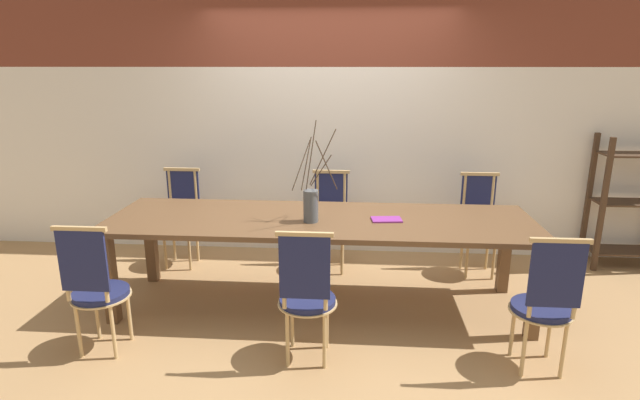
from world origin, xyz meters
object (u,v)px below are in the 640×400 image
(vase_centerpiece, at_px, (311,204))
(book_stack, at_px, (387,219))
(chair_far_center, at_px, (479,222))
(shelving_rack, at_px, (630,203))
(chair_near_center, at_px, (545,301))
(dining_table, at_px, (320,227))

(vase_centerpiece, relative_size, book_stack, 3.16)
(vase_centerpiece, distance_m, book_stack, 0.61)
(chair_far_center, distance_m, shelving_rack, 1.53)
(chair_near_center, relative_size, book_stack, 3.89)
(chair_far_center, distance_m, book_stack, 1.28)
(dining_table, bearing_deg, book_stack, -1.99)
(chair_near_center, distance_m, shelving_rack, 2.40)
(vase_centerpiece, bearing_deg, chair_far_center, 31.10)
(vase_centerpiece, xyz_separation_m, shelving_rack, (3.01, 1.19, -0.26))
(dining_table, bearing_deg, shelving_rack, 20.29)
(chair_near_center, xyz_separation_m, chair_far_center, (-0.04, 1.64, 0.00))
(chair_far_center, xyz_separation_m, vase_centerpiece, (-1.52, -0.92, 0.41))
(dining_table, distance_m, chair_near_center, 1.72)
(dining_table, relative_size, chair_near_center, 3.52)
(dining_table, distance_m, shelving_rack, 3.15)
(chair_far_center, distance_m, vase_centerpiece, 1.82)
(chair_far_center, bearing_deg, book_stack, 42.14)
(chair_near_center, relative_size, vase_centerpiece, 1.23)
(dining_table, height_order, shelving_rack, shelving_rack)
(vase_centerpiece, bearing_deg, shelving_rack, 21.49)
(chair_far_center, height_order, shelving_rack, shelving_rack)
(chair_near_center, xyz_separation_m, book_stack, (-0.97, 0.80, 0.27))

